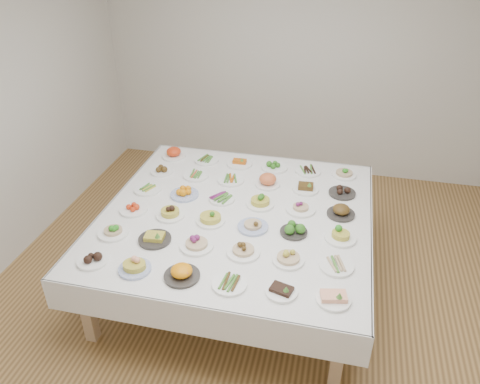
% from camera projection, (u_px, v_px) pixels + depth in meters
% --- Properties ---
extents(room_envelope, '(5.02, 5.02, 2.81)m').
position_uv_depth(room_envelope, '(265.00, 101.00, 3.43)').
color(room_envelope, '#A27943').
rests_on(room_envelope, ground).
extents(display_table, '(2.34, 2.34, 0.75)m').
position_uv_depth(display_table, '(236.00, 219.00, 4.14)').
color(display_table, white).
rests_on(display_table, ground).
extents(dish_0, '(0.23, 0.23, 0.10)m').
position_uv_depth(dish_0, '(92.00, 257.00, 3.52)').
color(dish_0, white).
rests_on(dish_0, display_table).
extents(dish_1, '(0.24, 0.24, 0.15)m').
position_uv_depth(dish_1, '(134.00, 263.00, 3.43)').
color(dish_1, '#4C66B2').
rests_on(dish_1, display_table).
extents(dish_2, '(0.26, 0.26, 0.15)m').
position_uv_depth(dish_2, '(181.00, 269.00, 3.36)').
color(dish_2, '#2C2A27').
rests_on(dish_2, display_table).
extents(dish_3, '(0.25, 0.25, 0.06)m').
position_uv_depth(dish_3, '(229.00, 283.00, 3.31)').
color(dish_3, white).
rests_on(dish_3, display_table).
extents(dish_4, '(0.22, 0.22, 0.10)m').
position_uv_depth(dish_4, '(282.00, 289.00, 3.23)').
color(dish_4, white).
rests_on(dish_4, display_table).
extents(dish_5, '(0.24, 0.24, 0.11)m').
position_uv_depth(dish_5, '(334.00, 296.00, 3.17)').
color(dish_5, white).
rests_on(dish_5, display_table).
extents(dish_6, '(0.25, 0.25, 0.14)m').
position_uv_depth(dish_6, '(113.00, 227.00, 3.81)').
color(dish_6, white).
rests_on(dish_6, display_table).
extents(dish_7, '(0.26, 0.26, 0.12)m').
position_uv_depth(dish_7, '(154.00, 235.00, 3.74)').
color(dish_7, '#2C2A27').
rests_on(dish_7, display_table).
extents(dish_8, '(0.26, 0.26, 0.15)m').
position_uv_depth(dish_8, '(196.00, 240.00, 3.66)').
color(dish_8, white).
rests_on(dish_8, display_table).
extents(dish_9, '(0.26, 0.26, 0.14)m').
position_uv_depth(dish_9, '(243.00, 247.00, 3.60)').
color(dish_9, white).
rests_on(dish_9, display_table).
extents(dish_10, '(0.26, 0.26, 0.14)m').
position_uv_depth(dish_10, '(289.00, 255.00, 3.51)').
color(dish_10, white).
rests_on(dish_10, display_table).
extents(dish_11, '(0.28, 0.26, 0.06)m').
position_uv_depth(dish_11, '(337.00, 264.00, 3.47)').
color(dish_11, white).
rests_on(dish_11, display_table).
extents(dish_12, '(0.24, 0.24, 0.10)m').
position_uv_depth(dish_12, '(133.00, 207.00, 4.12)').
color(dish_12, white).
rests_on(dish_12, display_table).
extents(dish_13, '(0.25, 0.25, 0.13)m').
position_uv_depth(dish_13, '(170.00, 211.00, 4.04)').
color(dish_13, white).
rests_on(dish_13, display_table).
extents(dish_14, '(0.24, 0.24, 0.15)m').
position_uv_depth(dish_14, '(210.00, 215.00, 3.96)').
color(dish_14, white).
rests_on(dish_14, display_table).
extents(dish_15, '(0.28, 0.28, 0.14)m').
position_uv_depth(dish_15, '(253.00, 221.00, 3.88)').
color(dish_15, '#4C66B2').
rests_on(dish_15, display_table).
extents(dish_16, '(0.22, 0.22, 0.11)m').
position_uv_depth(dish_16, '(294.00, 228.00, 3.83)').
color(dish_16, '#2C2A27').
rests_on(dish_16, display_table).
extents(dish_17, '(0.26, 0.25, 0.15)m').
position_uv_depth(dish_17, '(341.00, 232.00, 3.75)').
color(dish_17, white).
rests_on(dish_17, display_table).
extents(dish_18, '(0.25, 0.25, 0.05)m').
position_uv_depth(dish_18, '(148.00, 188.00, 4.44)').
color(dish_18, white).
rests_on(dish_18, display_table).
extents(dish_19, '(0.26, 0.26, 0.12)m').
position_uv_depth(dish_19, '(184.00, 191.00, 4.34)').
color(dish_19, '#4C66B2').
rests_on(dish_19, display_table).
extents(dish_20, '(0.26, 0.24, 0.06)m').
position_uv_depth(dish_20, '(222.00, 198.00, 4.28)').
color(dish_20, white).
rests_on(dish_20, display_table).
extents(dish_21, '(0.26, 0.25, 0.15)m').
position_uv_depth(dish_21, '(260.00, 198.00, 4.19)').
color(dish_21, white).
rests_on(dish_21, display_table).
extents(dish_22, '(0.26, 0.26, 0.12)m').
position_uv_depth(dish_22, '(301.00, 206.00, 4.12)').
color(dish_22, white).
rests_on(dish_22, display_table).
extents(dish_23, '(0.24, 0.24, 0.14)m').
position_uv_depth(dish_23, '(341.00, 209.00, 4.05)').
color(dish_23, '#2C2A27').
rests_on(dish_23, display_table).
extents(dish_24, '(0.22, 0.22, 0.09)m').
position_uv_depth(dish_24, '(162.00, 169.00, 4.73)').
color(dish_24, white).
rests_on(dish_24, display_table).
extents(dish_25, '(0.25, 0.25, 0.05)m').
position_uv_depth(dish_25, '(196.00, 175.00, 4.66)').
color(dish_25, white).
rests_on(dish_25, display_table).
extents(dish_26, '(0.26, 0.26, 0.06)m').
position_uv_depth(dish_26, '(231.00, 179.00, 4.59)').
color(dish_26, white).
rests_on(dish_26, display_table).
extents(dish_27, '(0.23, 0.23, 0.13)m').
position_uv_depth(dish_27, '(268.00, 180.00, 4.50)').
color(dish_27, white).
rests_on(dish_27, display_table).
extents(dish_28, '(0.25, 0.25, 0.11)m').
position_uv_depth(dish_28, '(306.00, 186.00, 4.43)').
color(dish_28, white).
rests_on(dish_28, display_table).
extents(dish_29, '(0.25, 0.25, 0.10)m').
position_uv_depth(dish_29, '(342.00, 191.00, 4.37)').
color(dish_29, '#2C2A27').
rests_on(dish_29, display_table).
extents(dish_30, '(0.25, 0.25, 0.13)m').
position_uv_depth(dish_30, '(174.00, 152.00, 5.02)').
color(dish_30, white).
rests_on(dish_30, display_table).
extents(dish_31, '(0.25, 0.25, 0.06)m').
position_uv_depth(dish_31, '(206.00, 159.00, 4.95)').
color(dish_31, white).
rests_on(dish_31, display_table).
extents(dish_32, '(0.26, 0.26, 0.10)m').
position_uv_depth(dish_32, '(240.00, 162.00, 4.88)').
color(dish_32, white).
rests_on(dish_32, display_table).
extents(dish_33, '(0.26, 0.26, 0.12)m').
position_uv_depth(dish_33, '(275.00, 164.00, 4.80)').
color(dish_33, white).
rests_on(dish_33, display_table).
extents(dish_34, '(0.26, 0.26, 0.06)m').
position_uv_depth(dish_34, '(308.00, 170.00, 4.74)').
color(dish_34, white).
rests_on(dish_34, display_table).
extents(dish_35, '(0.24, 0.24, 0.13)m').
position_uv_depth(dish_35, '(345.00, 171.00, 4.66)').
color(dish_35, white).
rests_on(dish_35, display_table).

